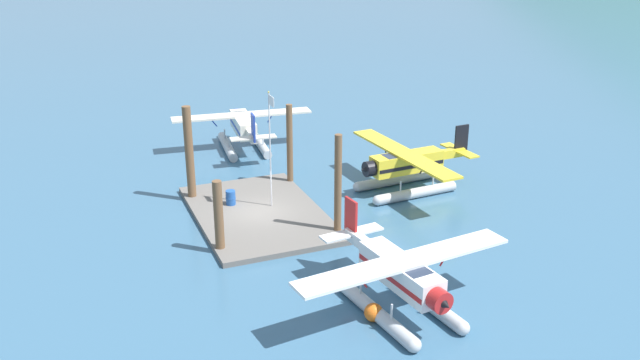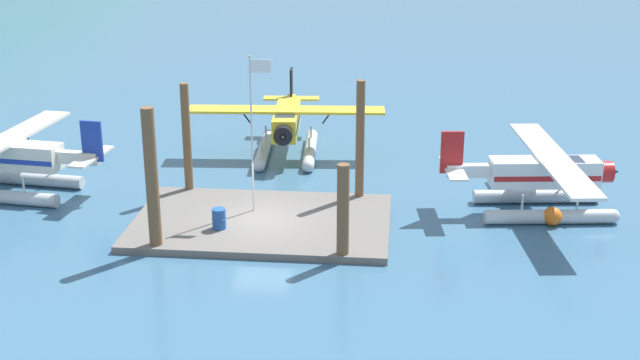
% 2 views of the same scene
% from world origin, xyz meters
% --- Properties ---
extents(ground_plane, '(1200.00, 1200.00, 0.00)m').
position_xyz_m(ground_plane, '(0.00, 0.00, 0.00)').
color(ground_plane, '#38607F').
extents(dock_platform, '(11.04, 7.11, 0.30)m').
position_xyz_m(dock_platform, '(0.00, 0.00, 0.15)').
color(dock_platform, '#66605B').
rests_on(dock_platform, ground).
extents(piling_near_left, '(0.51, 0.51, 5.98)m').
position_xyz_m(piling_near_left, '(-3.81, -3.06, 2.99)').
color(piling_near_left, brown).
rests_on(piling_near_left, ground).
extents(piling_near_right, '(0.49, 0.49, 4.00)m').
position_xyz_m(piling_near_right, '(3.74, -3.22, 2.00)').
color(piling_near_right, brown).
rests_on(piling_near_right, ground).
extents(piling_far_left, '(0.40, 0.40, 5.40)m').
position_xyz_m(piling_far_left, '(-4.04, 3.44, 2.70)').
color(piling_far_left, brown).
rests_on(piling_far_left, ground).
extents(piling_far_right, '(0.40, 0.40, 5.76)m').
position_xyz_m(piling_far_right, '(4.04, 3.29, 2.88)').
color(piling_far_right, brown).
rests_on(piling_far_right, ground).
extents(flagpole, '(0.95, 0.10, 6.95)m').
position_xyz_m(flagpole, '(-0.41, 1.00, 4.56)').
color(flagpole, silver).
rests_on(flagpole, dock_platform).
extents(fuel_drum, '(0.62, 0.62, 0.88)m').
position_xyz_m(fuel_drum, '(-1.61, -1.20, 0.74)').
color(fuel_drum, '#1E4C99').
rests_on(fuel_drum, dock_platform).
extents(mooring_buoy, '(0.82, 0.82, 0.82)m').
position_xyz_m(mooring_buoy, '(12.52, 1.28, 0.41)').
color(mooring_buoy, orange).
rests_on(mooring_buoy, ground).
extents(seaplane_cream_port_fwd, '(7.96, 10.49, 3.84)m').
position_xyz_m(seaplane_cream_port_fwd, '(-12.32, 2.71, 1.58)').
color(seaplane_cream_port_fwd, '#B7BABF').
rests_on(seaplane_cream_port_fwd, ground).
extents(seaplane_yellow_bow_centre, '(10.47, 7.97, 3.84)m').
position_xyz_m(seaplane_yellow_bow_centre, '(-0.23, 9.86, 1.58)').
color(seaplane_yellow_bow_centre, '#B7BABF').
rests_on(seaplane_yellow_bow_centre, ground).
extents(seaplane_white_stbd_fwd, '(7.95, 10.49, 3.84)m').
position_xyz_m(seaplane_white_stbd_fwd, '(12.28, 2.68, 1.58)').
color(seaplane_white_stbd_fwd, '#B7BABF').
rests_on(seaplane_white_stbd_fwd, ground).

